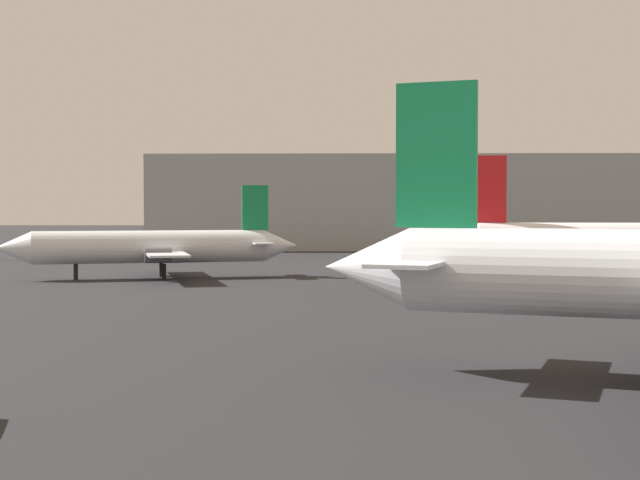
{
  "coord_description": "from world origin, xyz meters",
  "views": [
    {
      "loc": [
        2.16,
        -13.06,
        6.36
      ],
      "look_at": [
        0.56,
        53.81,
        3.93
      ],
      "focal_mm": 51.68,
      "sensor_mm": 36.0,
      "label": 1
    }
  ],
  "objects": [
    {
      "name": "terminal_building",
      "position": [
        15.4,
        128.96,
        6.96
      ],
      "size": [
        83.05,
        22.76,
        13.92
      ],
      "primitive_type": "cube",
      "color": "#999EA3",
      "rests_on": "ground_plane"
    },
    {
      "name": "airplane_far_left",
      "position": [
        -14.59,
        68.02,
        2.79
      ],
      "size": [
        26.37,
        17.67,
        8.31
      ],
      "rotation": [
        0.0,
        0.0,
        3.41
      ],
      "color": "silver",
      "rests_on": "ground_plane"
    },
    {
      "name": "airplane_distant",
      "position": [
        23.35,
        63.15,
        3.55
      ],
      "size": [
        26.84,
        26.7,
        10.59
      ],
      "rotation": [
        0.0,
        0.0,
        -0.04
      ],
      "color": "white",
      "rests_on": "ground_plane"
    }
  ]
}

